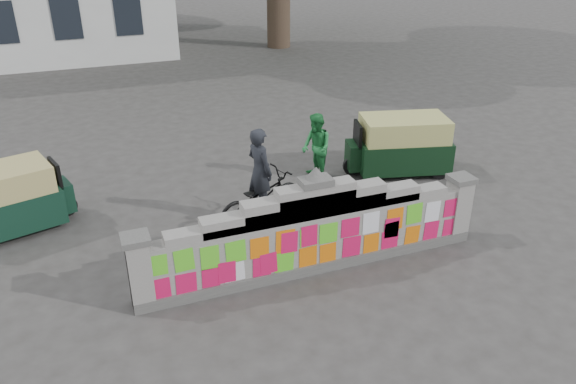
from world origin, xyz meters
name	(u,v)px	position (x,y,z in m)	size (l,w,h in m)	color
ground	(314,268)	(0.00, 0.00, 0.00)	(100.00, 100.00, 0.00)	#383533
parapet_wall	(315,233)	(0.00, -0.01, 0.75)	(6.48, 0.44, 2.01)	#4C4C49
cyclist_bike	(261,198)	(-0.33, 1.99, 0.53)	(0.70, 2.02, 1.06)	black
cyclist_rider	(260,182)	(-0.33, 1.99, 0.90)	(0.66, 0.43, 1.80)	#202329
pedestrian	(316,147)	(1.58, 3.51, 0.81)	(0.79, 0.61, 1.62)	#23833C
rickshaw_left	(4,200)	(-5.17, 3.41, 0.71)	(2.55, 1.69, 1.37)	#0F2F21
rickshaw_right	(400,144)	(3.64, 3.12, 0.73)	(2.64, 1.70, 1.42)	black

